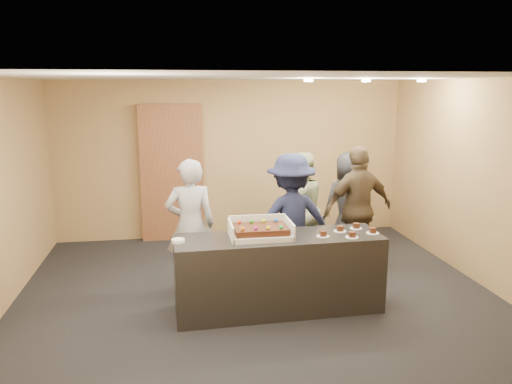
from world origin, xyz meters
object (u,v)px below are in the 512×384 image
(person_dark_suit, at_px, (348,204))
(person_brown_extra, at_px, (358,209))
(cake_box, at_px, (260,233))
(sheet_cake, at_px, (261,229))
(person_sage_man, at_px, (300,208))
(serving_counter, at_px, (278,273))
(storage_cabinet, at_px, (172,173))
(person_navy_man, at_px, (291,220))
(person_server_grey, at_px, (190,226))
(plate_stack, at_px, (178,241))

(person_dark_suit, bearing_deg, person_brown_extra, 79.53)
(cake_box, distance_m, person_dark_suit, 2.44)
(sheet_cake, height_order, person_sage_man, person_sage_man)
(serving_counter, relative_size, person_sage_man, 1.45)
(cake_box, xyz_separation_m, sheet_cake, (-0.00, -0.03, 0.05))
(storage_cabinet, distance_m, person_navy_man, 2.77)
(cake_box, distance_m, person_brown_extra, 1.95)
(serving_counter, relative_size, person_dark_suit, 1.48)
(sheet_cake, relative_size, person_sage_man, 0.36)
(serving_counter, distance_m, person_server_grey, 1.31)
(plate_stack, bearing_deg, person_navy_man, 28.10)
(person_server_grey, height_order, person_brown_extra, person_brown_extra)
(storage_cabinet, relative_size, person_server_grey, 1.34)
(serving_counter, relative_size, person_brown_extra, 1.34)
(serving_counter, xyz_separation_m, storage_cabinet, (-1.21, 3.05, 0.71))
(serving_counter, height_order, storage_cabinet, storage_cabinet)
(person_brown_extra, bearing_deg, person_server_grey, -2.27)
(serving_counter, xyz_separation_m, person_sage_man, (0.65, 1.57, 0.38))
(plate_stack, relative_size, person_dark_suit, 0.09)
(sheet_cake, height_order, person_navy_man, person_navy_man)
(person_navy_man, bearing_deg, person_sage_man, -116.85)
(serving_counter, bearing_deg, plate_stack, -179.90)
(storage_cabinet, bearing_deg, sheet_cake, -71.92)
(storage_cabinet, xyz_separation_m, person_navy_man, (1.53, -2.30, -0.28))
(person_server_grey, bearing_deg, plate_stack, 76.01)
(storage_cabinet, relative_size, plate_stack, 15.75)
(plate_stack, bearing_deg, cake_box, 3.70)
(cake_box, distance_m, person_navy_man, 0.90)
(person_sage_man, bearing_deg, cake_box, 43.11)
(storage_cabinet, height_order, person_brown_extra, storage_cabinet)
(cake_box, bearing_deg, plate_stack, -176.30)
(sheet_cake, height_order, person_dark_suit, person_dark_suit)
(serving_counter, xyz_separation_m, person_brown_extra, (1.39, 1.14, 0.45))
(person_server_grey, bearing_deg, person_dark_suit, -160.06)
(sheet_cake, height_order, person_server_grey, person_server_grey)
(storage_cabinet, relative_size, person_navy_man, 1.32)
(person_brown_extra, distance_m, person_dark_suit, 0.66)
(cake_box, distance_m, plate_stack, 0.94)
(person_brown_extra, bearing_deg, sheet_cake, 24.16)
(plate_stack, height_order, person_sage_man, person_sage_man)
(plate_stack, relative_size, person_server_grey, 0.09)
(cake_box, bearing_deg, person_navy_man, 53.67)
(person_brown_extra, bearing_deg, person_sage_man, -41.59)
(plate_stack, xyz_separation_m, person_server_grey, (0.16, 0.80, -0.06))
(person_navy_man, bearing_deg, person_server_grey, -5.58)
(sheet_cake, distance_m, person_dark_suit, 2.47)
(sheet_cake, bearing_deg, plate_stack, -177.89)
(person_server_grey, relative_size, person_brown_extra, 0.96)
(storage_cabinet, bearing_deg, person_dark_suit, -25.16)
(person_brown_extra, xyz_separation_m, person_dark_suit, (0.09, 0.65, -0.09))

